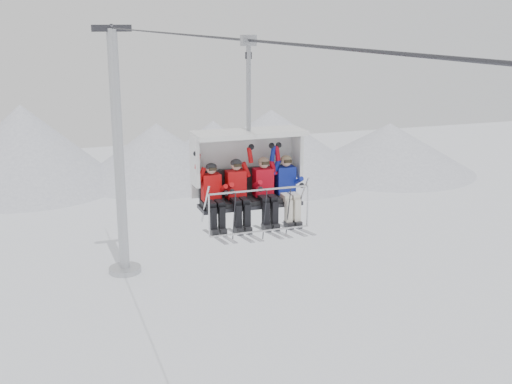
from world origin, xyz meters
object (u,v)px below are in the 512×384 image
object	(u,v)px
lift_tower_right	(120,172)
skier_far_right	(287,187)
chairlift_carrier	(247,166)
skier_center_right	(265,189)
skier_center_left	(238,191)
skier_far_left	(213,195)

from	to	relation	value
lift_tower_right	skier_far_right	xyz separation A→B (m)	(0.82, -21.72, 4.43)
chairlift_carrier	skier_center_right	distance (m)	0.63
skier_center_left	skier_far_right	size ratio (longest dim) A/B	1.00
lift_tower_right	skier_center_left	distance (m)	22.17
skier_far_left	skier_center_left	world-z (taller)	skier_center_left
lift_tower_right	skier_far_right	distance (m)	22.18
lift_tower_right	skier_far_left	distance (m)	22.19
chairlift_carrier	skier_center_left	xyz separation A→B (m)	(-0.32, -0.30, -0.47)
skier_far_left	skier_far_right	bearing A→B (deg)	0.22
chairlift_carrier	skier_far_right	distance (m)	0.99
skier_center_left	lift_tower_right	bearing A→B (deg)	89.17
skier_far_left	skier_far_right	size ratio (longest dim) A/B	1.00
lift_tower_right	skier_center_right	distance (m)	22.17
lift_tower_right	chairlift_carrier	world-z (taller)	lift_tower_right
chairlift_carrier	skier_center_left	distance (m)	0.64
skier_far_left	skier_far_right	world-z (taller)	skier_far_right
skier_center_left	skier_far_right	distance (m)	1.13
skier_center_right	skier_far_right	distance (m)	0.51
chairlift_carrier	skier_far_left	bearing A→B (deg)	-160.04
skier_far_left	skier_center_right	size ratio (longest dim) A/B	1.00
lift_tower_right	skier_far_right	world-z (taller)	lift_tower_right
skier_far_right	chairlift_carrier	bearing A→B (deg)	159.61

